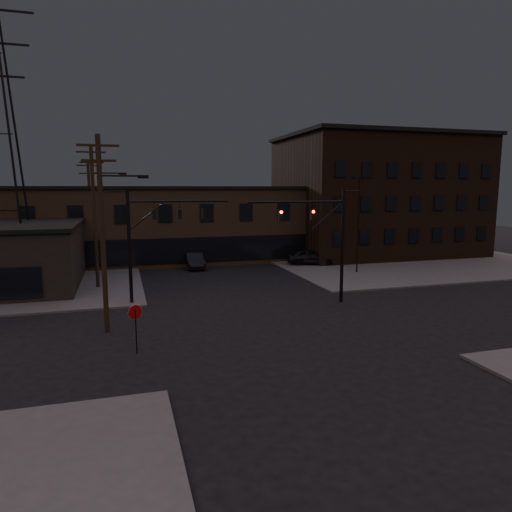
% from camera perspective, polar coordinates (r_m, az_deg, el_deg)
% --- Properties ---
extents(ground, '(140.00, 140.00, 0.00)m').
position_cam_1_polar(ground, '(27.15, 2.52, -8.94)').
color(ground, black).
rests_on(ground, ground).
extents(sidewalk_ne, '(30.00, 30.00, 0.15)m').
position_cam_1_polar(sidewalk_ne, '(56.16, 16.58, -0.09)').
color(sidewalk_ne, '#474744').
rests_on(sidewalk_ne, ground).
extents(building_row, '(40.00, 12.00, 8.00)m').
position_cam_1_polar(building_row, '(53.31, -7.32, 4.00)').
color(building_row, brown).
rests_on(building_row, ground).
extents(building_right, '(22.00, 16.00, 14.00)m').
position_cam_1_polar(building_right, '(58.97, 14.74, 7.14)').
color(building_right, black).
rests_on(building_right, ground).
extents(traffic_signal_near, '(7.12, 0.24, 8.00)m').
position_cam_1_polar(traffic_signal_near, '(32.27, 8.99, 2.71)').
color(traffic_signal_near, black).
rests_on(traffic_signal_near, ground).
extents(traffic_signal_far, '(7.12, 0.24, 8.00)m').
position_cam_1_polar(traffic_signal_far, '(32.67, -13.35, 2.80)').
color(traffic_signal_far, black).
rests_on(traffic_signal_far, ground).
extents(stop_sign, '(0.72, 0.33, 2.48)m').
position_cam_1_polar(stop_sign, '(23.36, -14.83, -7.41)').
color(stop_sign, black).
rests_on(stop_sign, ground).
extents(utility_pole_near, '(3.70, 0.28, 11.00)m').
position_cam_1_polar(utility_pole_near, '(26.59, -18.53, 3.17)').
color(utility_pole_near, black).
rests_on(utility_pole_near, ground).
extents(utility_pole_mid, '(3.70, 0.28, 11.50)m').
position_cam_1_polar(utility_pole_mid, '(38.57, -19.47, 5.04)').
color(utility_pole_mid, black).
rests_on(utility_pole_mid, ground).
extents(utility_pole_far, '(2.20, 0.28, 11.00)m').
position_cam_1_polar(utility_pole_far, '(50.62, -20.00, 5.35)').
color(utility_pole_far, black).
rests_on(utility_pole_far, ground).
extents(lot_light_a, '(1.50, 0.28, 9.14)m').
position_cam_1_polar(lot_light_a, '(44.14, 12.70, 4.90)').
color(lot_light_a, black).
rests_on(lot_light_a, ground).
extents(lot_light_b, '(1.50, 0.28, 9.14)m').
position_cam_1_polar(lot_light_b, '(51.50, 15.84, 5.28)').
color(lot_light_b, black).
rests_on(lot_light_b, ground).
extents(parked_car_lot_a, '(5.21, 3.32, 1.65)m').
position_cam_1_polar(parked_car_lot_a, '(48.29, 6.84, -0.07)').
color(parked_car_lot_a, black).
rests_on(parked_car_lot_a, sidewalk_ne).
extents(parked_car_lot_b, '(5.11, 2.51, 1.43)m').
position_cam_1_polar(parked_car_lot_b, '(54.04, 13.31, 0.56)').
color(parked_car_lot_b, silver).
rests_on(parked_car_lot_b, sidewalk_ne).
extents(car_crossing, '(1.88, 4.87, 1.58)m').
position_cam_1_polar(car_crossing, '(46.98, -7.68, -0.55)').
color(car_crossing, black).
rests_on(car_crossing, ground).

